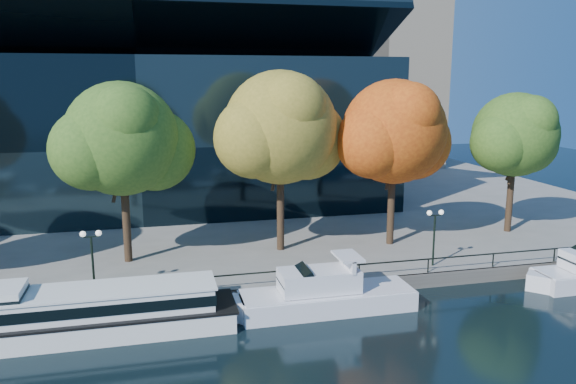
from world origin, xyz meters
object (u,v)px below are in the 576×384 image
object	(u,v)px
cruiser_near	(320,294)
tree_3	(283,130)
tree_2	(124,141)
tree_4	(396,134)
lamp_2	(435,225)
tree_5	(517,137)
tour_boat	(89,312)
lamp_1	(92,247)

from	to	relation	value
cruiser_near	tree_3	xyz separation A→B (m)	(-0.04, 9.72, 9.17)
tree_2	tree_3	world-z (taller)	tree_3
tree_4	lamp_2	bearing A→B (deg)	-84.10
tree_2	tree_3	distance (m)	11.39
cruiser_near	tree_5	world-z (taller)	tree_5
tree_2	tree_5	bearing A→B (deg)	1.27
cruiser_near	tree_2	world-z (taller)	tree_2
tour_boat	cruiser_near	xyz separation A→B (m)	(13.36, 0.12, -0.29)
lamp_1	cruiser_near	bearing A→B (deg)	-14.67
cruiser_near	tree_5	size ratio (longest dim) A/B	1.00
tree_3	tree_4	world-z (taller)	tree_3
tree_3	lamp_1	world-z (taller)	tree_3
lamp_2	tree_5	bearing A→B (deg)	31.87
tree_2	lamp_2	size ratio (longest dim) A/B	3.19
tour_boat	cruiser_near	size ratio (longest dim) A/B	1.41
tree_4	lamp_2	size ratio (longest dim) A/B	3.23
tree_2	lamp_2	xyz separation A→B (m)	(20.83, -6.05, -5.74)
tree_2	tree_5	distance (m)	31.71
tree_5	tree_3	bearing A→B (deg)	-178.50
tree_4	lamp_2	distance (m)	8.15
lamp_2	cruiser_near	bearing A→B (deg)	-159.61
tree_5	lamp_2	size ratio (longest dim) A/B	2.95
tree_3	lamp_1	size ratio (longest dim) A/B	3.39
cruiser_near	tree_3	world-z (taller)	tree_3
tour_boat	lamp_1	world-z (taller)	lamp_1
tree_3	tree_5	bearing A→B (deg)	1.50
tree_3	tree_5	world-z (taller)	tree_3
tree_3	lamp_2	bearing A→B (deg)	-33.34
tree_3	tree_4	size ratio (longest dim) A/B	1.05
tree_3	lamp_1	distance (m)	15.99
tree_4	tour_boat	bearing A→B (deg)	-157.27
tree_5	lamp_2	xyz separation A→B (m)	(-10.86, -6.75, -5.23)
tour_boat	tree_2	bearing A→B (deg)	78.61
tree_2	tour_boat	bearing A→B (deg)	-101.39
lamp_2	tree_4	bearing A→B (deg)	95.90
tree_3	lamp_2	distance (m)	12.94
lamp_1	tree_3	bearing A→B (deg)	25.01
cruiser_near	lamp_2	xyz separation A→B (m)	(9.42, 3.50, 2.91)
tour_boat	lamp_2	xyz separation A→B (m)	(22.78, 3.62, 2.62)
tour_boat	lamp_2	distance (m)	23.21
lamp_1	tree_2	bearing A→B (deg)	72.06
tour_boat	lamp_1	bearing A→B (deg)	90.19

